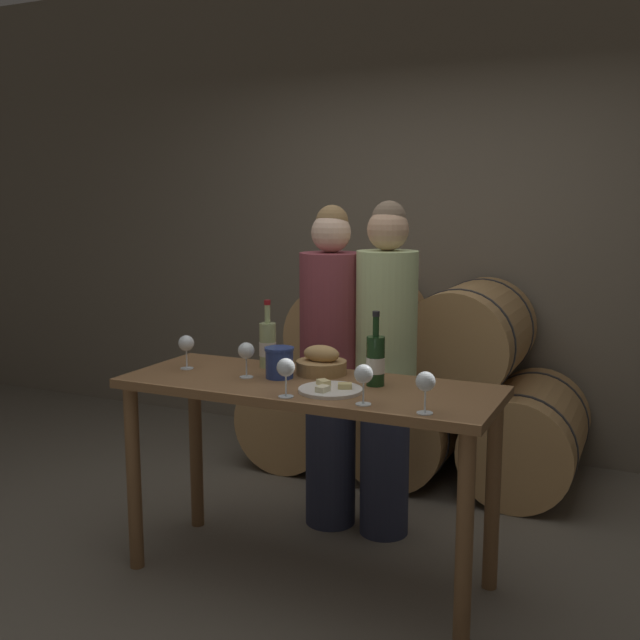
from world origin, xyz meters
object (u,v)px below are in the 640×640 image
(wine_bottle_white, at_px, (268,345))
(wine_glass_far_right, at_px, (425,383))
(wine_glass_left, at_px, (246,352))
(wine_glass_center, at_px, (286,369))
(blue_crock, at_px, (279,361))
(tasting_table, at_px, (308,413))
(cheese_plate, at_px, (330,389))
(wine_glass_right, at_px, (364,375))
(wine_glass_far_left, at_px, (186,344))
(person_right, at_px, (386,365))
(wine_bottle_red, at_px, (376,360))
(bread_basket, at_px, (321,363))
(person_left, at_px, (331,364))

(wine_bottle_white, xyz_separation_m, wine_glass_far_right, (0.88, -0.42, 0.01))
(wine_glass_left, relative_size, wine_glass_center, 1.00)
(blue_crock, bearing_deg, tasting_table, -9.26)
(cheese_plate, xyz_separation_m, wine_glass_right, (0.19, -0.12, 0.10))
(wine_glass_far_left, distance_m, wine_glass_left, 0.33)
(blue_crock, xyz_separation_m, wine_glass_far_left, (-0.47, -0.03, 0.04))
(tasting_table, distance_m, wine_bottle_white, 0.42)
(person_right, xyz_separation_m, wine_bottle_red, (0.13, -0.49, 0.13))
(tasting_table, bearing_deg, wine_glass_center, -84.54)
(person_right, xyz_separation_m, blue_crock, (-0.30, -0.54, 0.10))
(blue_crock, bearing_deg, cheese_plate, -22.76)
(bread_basket, height_order, cheese_plate, bread_basket)
(person_left, relative_size, wine_bottle_red, 5.17)
(bread_basket, bearing_deg, wine_bottle_white, 176.75)
(wine_bottle_white, bearing_deg, wine_bottle_red, -11.16)
(wine_glass_center, relative_size, wine_glass_right, 1.00)
(person_right, xyz_separation_m, bread_basket, (-0.16, -0.39, 0.08))
(person_left, distance_m, bread_basket, 0.42)
(tasting_table, xyz_separation_m, wine_glass_right, (0.34, -0.22, 0.25))
(cheese_plate, xyz_separation_m, wine_glass_center, (-0.12, -0.15, 0.10))
(person_right, bearing_deg, bread_basket, -112.61)
(blue_crock, relative_size, wine_glass_right, 0.86)
(wine_glass_center, height_order, wine_glass_far_right, same)
(wine_glass_far_right, bearing_deg, person_left, 132.26)
(wine_bottle_red, relative_size, wine_bottle_white, 1.00)
(wine_bottle_white, xyz_separation_m, bread_basket, (0.28, -0.02, -0.06))
(person_right, height_order, wine_glass_right, person_right)
(cheese_plate, xyz_separation_m, wine_glass_far_right, (0.44, -0.14, 0.10))
(blue_crock, bearing_deg, wine_glass_far_right, -19.81)
(blue_crock, height_order, wine_glass_left, wine_glass_left)
(person_left, bearing_deg, wine_glass_far_left, -129.94)
(person_left, distance_m, wine_bottle_red, 0.66)
(wine_bottle_red, bearing_deg, wine_bottle_white, 168.84)
(wine_bottle_white, distance_m, wine_glass_center, 0.54)
(bread_basket, height_order, wine_glass_far_left, wine_glass_far_left)
(wine_glass_right, bearing_deg, person_left, 121.59)
(blue_crock, distance_m, wine_glass_far_right, 0.78)
(wine_glass_far_left, bearing_deg, bread_basket, 15.83)
(wine_glass_center, bearing_deg, wine_glass_right, 4.54)
(person_left, distance_m, wine_glass_far_left, 0.75)
(tasting_table, bearing_deg, wine_bottle_red, 14.68)
(wine_bottle_red, relative_size, cheese_plate, 1.20)
(wine_bottle_white, xyz_separation_m, wine_glass_right, (0.63, -0.41, 0.01))
(person_left, height_order, wine_glass_far_right, person_left)
(wine_bottle_red, distance_m, wine_bottle_white, 0.58)
(tasting_table, bearing_deg, cheese_plate, -34.09)
(wine_bottle_red, bearing_deg, tasting_table, -165.32)
(tasting_table, xyz_separation_m, blue_crock, (-0.15, 0.02, 0.21))
(person_left, relative_size, cheese_plate, 6.23)
(wine_glass_center, xyz_separation_m, wine_glass_far_right, (0.56, 0.01, 0.00))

